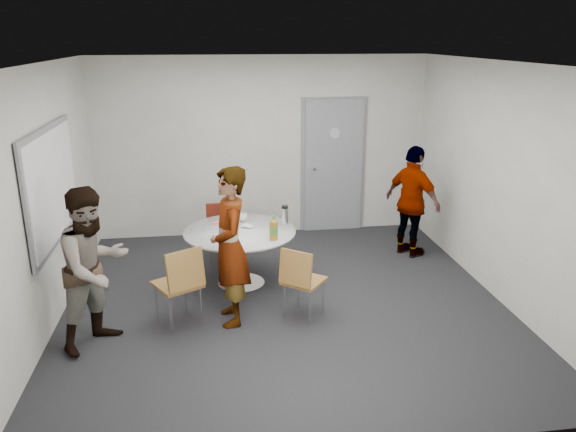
{
  "coord_description": "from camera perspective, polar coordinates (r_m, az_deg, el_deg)",
  "views": [
    {
      "loc": [
        -0.79,
        -5.86,
        2.97
      ],
      "look_at": [
        0.07,
        0.25,
        0.97
      ],
      "focal_mm": 35.0,
      "sensor_mm": 36.0,
      "label": 1
    }
  ],
  "objects": [
    {
      "name": "wall_left",
      "position": [
        6.31,
        -23.48,
        1.54
      ],
      "size": [
        0.0,
        5.0,
        5.0
      ],
      "primitive_type": "plane",
      "rotation": [
        1.57,
        0.0,
        1.57
      ],
      "color": "silver",
      "rests_on": "floor"
    },
    {
      "name": "whiteboard",
      "position": [
        6.46,
        -22.81,
        2.9
      ],
      "size": [
        0.04,
        1.9,
        1.25
      ],
      "color": "gray",
      "rests_on": "wall_left"
    },
    {
      "name": "door",
      "position": [
        8.77,
        4.62,
        5.07
      ],
      "size": [
        1.02,
        0.17,
        2.12
      ],
      "color": "gray",
      "rests_on": "wall_back"
    },
    {
      "name": "wall_right",
      "position": [
        6.91,
        20.69,
        3.19
      ],
      "size": [
        0.0,
        5.0,
        5.0
      ],
      "primitive_type": "plane",
      "rotation": [
        1.57,
        0.0,
        -1.57
      ],
      "color": "silver",
      "rests_on": "floor"
    },
    {
      "name": "person_left",
      "position": [
        5.78,
        -19.09,
        -5.01
      ],
      "size": [
        0.99,
        1.0,
        1.63
      ],
      "primitive_type": "imported",
      "rotation": [
        0.0,
        0.0,
        0.86
      ],
      "color": "white",
      "rests_on": "floor"
    },
    {
      "name": "ceiling",
      "position": [
        5.91,
        -0.39,
        15.31
      ],
      "size": [
        5.0,
        5.0,
        0.0
      ],
      "primitive_type": "plane",
      "rotation": [
        3.14,
        0.0,
        0.0
      ],
      "color": "silver",
      "rests_on": "wall_back"
    },
    {
      "name": "floor",
      "position": [
        6.61,
        -0.34,
        -8.76
      ],
      "size": [
        5.0,
        5.0,
        0.0
      ],
      "primitive_type": "plane",
      "color": "black",
      "rests_on": "ground"
    },
    {
      "name": "chair_far",
      "position": [
        7.76,
        -6.95,
        -1.02
      ],
      "size": [
        0.38,
        0.41,
        0.78
      ],
      "rotation": [
        0.0,
        0.0,
        3.18
      ],
      "color": "maroon",
      "rests_on": "floor"
    },
    {
      "name": "person_main",
      "position": [
        5.91,
        -5.91,
        -3.14
      ],
      "size": [
        0.47,
        0.66,
        1.71
      ],
      "primitive_type": "imported",
      "rotation": [
        0.0,
        0.0,
        -1.48
      ],
      "color": "#A5C6EA",
      "rests_on": "floor"
    },
    {
      "name": "wall_back",
      "position": [
        8.55,
        -2.62,
        6.99
      ],
      "size": [
        5.0,
        0.0,
        5.0
      ],
      "primitive_type": "plane",
      "rotation": [
        1.57,
        0.0,
        0.0
      ],
      "color": "silver",
      "rests_on": "floor"
    },
    {
      "name": "person_right",
      "position": [
        7.92,
        12.54,
        1.42
      ],
      "size": [
        0.79,
        0.98,
        1.55
      ],
      "primitive_type": "imported",
      "rotation": [
        0.0,
        0.0,
        2.1
      ],
      "color": "black",
      "rests_on": "floor"
    },
    {
      "name": "chair_near_left",
      "position": [
        5.97,
        -10.82,
        -6.34
      ],
      "size": [
        0.6,
        0.61,
        0.9
      ],
      "rotation": [
        0.0,
        0.0,
        0.52
      ],
      "color": "brown",
      "rests_on": "floor"
    },
    {
      "name": "wall_front",
      "position": [
        3.81,
        4.71,
        -7.34
      ],
      "size": [
        5.0,
        0.0,
        5.0
      ],
      "primitive_type": "plane",
      "rotation": [
        -1.57,
        0.0,
        0.0
      ],
      "color": "silver",
      "rests_on": "floor"
    },
    {
      "name": "chair_near_right",
      "position": [
        6.05,
        1.27,
        -6.2
      ],
      "size": [
        0.57,
        0.57,
        0.82
      ],
      "rotation": [
        0.0,
        0.0,
        -0.67
      ],
      "color": "brown",
      "rests_on": "floor"
    },
    {
      "name": "table",
      "position": [
        6.86,
        -4.71,
        -2.24
      ],
      "size": [
        1.36,
        1.36,
        1.0
      ],
      "color": "silver",
      "rests_on": "floor"
    }
  ]
}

